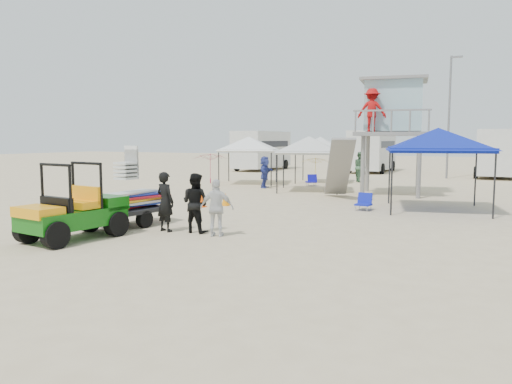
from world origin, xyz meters
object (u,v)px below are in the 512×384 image
at_px(surf_trailer, 130,197).
at_px(lifeguard_tower, 392,110).
at_px(man_left, 165,202).
at_px(utility_cart, 71,205).
at_px(canopy_blue, 438,132).

relative_size(surf_trailer, lifeguard_tower, 0.49).
bearing_deg(surf_trailer, man_left, -11.18).
xyz_separation_m(utility_cart, surf_trailer, (0.00, 2.34, -0.06)).
bearing_deg(man_left, utility_cart, 66.60).
bearing_deg(man_left, canopy_blue, -116.25).
distance_m(surf_trailer, man_left, 1.55).
xyz_separation_m(utility_cart, man_left, (1.52, 2.04, -0.07)).
bearing_deg(utility_cart, man_left, 53.22).
bearing_deg(lifeguard_tower, man_left, -107.27).
bearing_deg(canopy_blue, man_left, -129.63).
distance_m(utility_cart, lifeguard_tower, 15.84).
relative_size(man_left, canopy_blue, 0.42).
xyz_separation_m(utility_cart, canopy_blue, (8.01, 9.87, 1.97)).
relative_size(utility_cart, surf_trailer, 1.07).
height_order(man_left, canopy_blue, canopy_blue).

